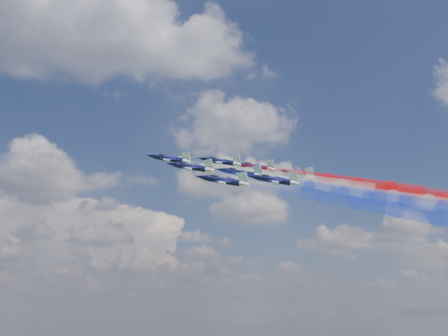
{
  "coord_description": "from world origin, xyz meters",
  "views": [
    {
      "loc": [
        -25.13,
        -142.1,
        121.43
      ],
      "look_at": [
        -8.58,
        -2.65,
        158.74
      ],
      "focal_mm": 43.82,
      "sensor_mm": 36.0,
      "label": 1
    }
  ],
  "objects": [
    {
      "name": "jet_lead",
      "position": [
        -22.85,
        2.87,
        162.32
      ],
      "size": [
        16.94,
        15.28,
        9.84
      ],
      "primitive_type": null,
      "rotation": [
        0.23,
        -0.34,
        1.14
      ],
      "color": "black"
    },
    {
      "name": "trail_lead",
      "position": [
        4.93,
        -7.49,
        155.68
      ],
      "size": [
        46.77,
        22.26,
        16.29
      ],
      "primitive_type": null,
      "rotation": [
        0.23,
        -0.34,
        1.14
      ],
      "color": "white"
    },
    {
      "name": "jet_inner_left",
      "position": [
        -17.51,
        -7.13,
        157.5
      ],
      "size": [
        16.94,
        15.28,
        9.84
      ],
      "primitive_type": null,
      "rotation": [
        0.23,
        -0.34,
        1.14
      ],
      "color": "black"
    },
    {
      "name": "trail_inner_left",
      "position": [
        10.27,
        -17.49,
        150.86
      ],
      "size": [
        46.77,
        22.26,
        16.29
      ],
      "primitive_type": null,
      "rotation": [
        0.23,
        -0.34,
        1.14
      ],
      "color": "blue"
    },
    {
      "name": "jet_inner_right",
      "position": [
        -8.46,
        6.56,
        163.08
      ],
      "size": [
        16.94,
        15.28,
        9.84
      ],
      "primitive_type": null,
      "rotation": [
        0.23,
        -0.34,
        1.14
      ],
      "color": "black"
    },
    {
      "name": "trail_inner_right",
      "position": [
        19.32,
        -3.8,
        156.44
      ],
      "size": [
        46.77,
        22.26,
        16.29
      ],
      "primitive_type": null,
      "rotation": [
        0.23,
        -0.34,
        1.14
      ],
      "color": "red"
    },
    {
      "name": "jet_outer_left",
      "position": [
        -10.73,
        -20.28,
        150.98
      ],
      "size": [
        16.94,
        15.28,
        9.84
      ],
      "primitive_type": null,
      "rotation": [
        0.23,
        -0.34,
        1.14
      ],
      "color": "black"
    },
    {
      "name": "trail_outer_left",
      "position": [
        17.05,
        -30.64,
        144.34
      ],
      "size": [
        46.77,
        22.26,
        16.29
      ],
      "primitive_type": null,
      "rotation": [
        0.23,
        -0.34,
        1.14
      ],
      "color": "blue"
    },
    {
      "name": "jet_center_third",
      "position": [
        -4.5,
        -5.19,
        156.88
      ],
      "size": [
        16.94,
        15.28,
        9.84
      ],
      "primitive_type": null,
      "rotation": [
        0.23,
        -0.34,
        1.14
      ],
      "color": "black"
    },
    {
      "name": "trail_center_third",
      "position": [
        23.28,
        -15.55,
        150.25
      ],
      "size": [
        46.77,
        22.26,
        16.29
      ],
      "primitive_type": null,
      "rotation": [
        0.23,
        -0.34,
        1.14
      ],
      "color": "white"
    },
    {
      "name": "jet_outer_right",
      "position": [
        2.42,
        11.86,
        163.27
      ],
      "size": [
        16.94,
        15.28,
        9.84
      ],
      "primitive_type": null,
      "rotation": [
        0.23,
        -0.34,
        1.14
      ],
      "color": "black"
    },
    {
      "name": "trail_outer_right",
      "position": [
        30.21,
        1.5,
        156.63
      ],
      "size": [
        46.77,
        22.26,
        16.29
      ],
      "primitive_type": null,
      "rotation": [
        0.23,
        -0.34,
        1.14
      ],
      "color": "red"
    },
    {
      "name": "jet_rear_left",
      "position": [
        2.33,
        -15.56,
        152.62
      ],
      "size": [
        16.94,
        15.28,
        9.84
      ],
      "primitive_type": null,
      "rotation": [
        0.23,
        -0.34,
        1.14
      ],
      "color": "black"
    },
    {
      "name": "trail_rear_left",
      "position": [
        30.11,
        -25.93,
        145.98
      ],
      "size": [
        46.77,
        22.26,
        16.29
      ],
      "primitive_type": null,
      "rotation": [
        0.23,
        -0.34,
        1.14
      ],
      "color": "blue"
    },
    {
      "name": "jet_rear_right",
      "position": [
        10.54,
        -0.66,
        157.94
      ],
      "size": [
        16.94,
        15.28,
        9.84
      ],
      "primitive_type": null,
      "rotation": [
        0.23,
        -0.34,
        1.14
      ],
      "color": "black"
    },
    {
      "name": "trail_rear_right",
      "position": [
        38.32,
        -11.02,
        151.3
      ],
      "size": [
        46.77,
        22.26,
        16.29
      ],
      "primitive_type": null,
      "rotation": [
        0.23,
        -0.34,
        1.14
      ],
      "color": "red"
    }
  ]
}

